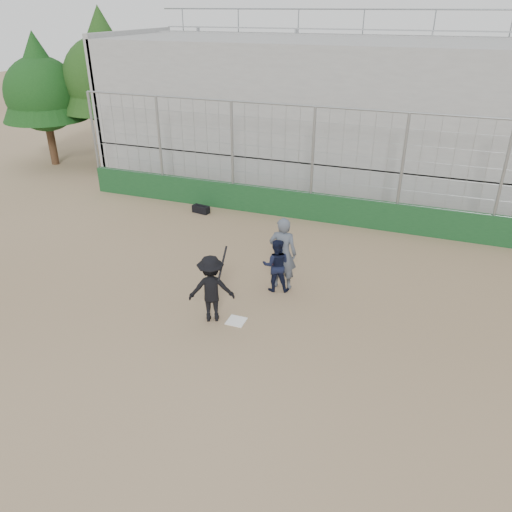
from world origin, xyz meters
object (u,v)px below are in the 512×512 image
(batter_at_plate, at_px, (211,289))
(catcher_crouched, at_px, (276,274))
(equipment_bag, at_px, (201,209))
(umpire, at_px, (283,257))

(batter_at_plate, distance_m, catcher_crouched, 2.15)
(batter_at_plate, bearing_deg, catcher_crouched, 60.75)
(batter_at_plate, height_order, equipment_bag, batter_at_plate)
(equipment_bag, bearing_deg, umpire, -42.79)
(batter_at_plate, distance_m, umpire, 2.38)
(equipment_bag, bearing_deg, batter_at_plate, -61.68)
(catcher_crouched, relative_size, equipment_bag, 1.54)
(batter_at_plate, bearing_deg, umpire, 61.40)
(umpire, xyz_separation_m, equipment_bag, (-4.53, 4.19, -0.79))
(equipment_bag, bearing_deg, catcher_crouched, -45.04)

